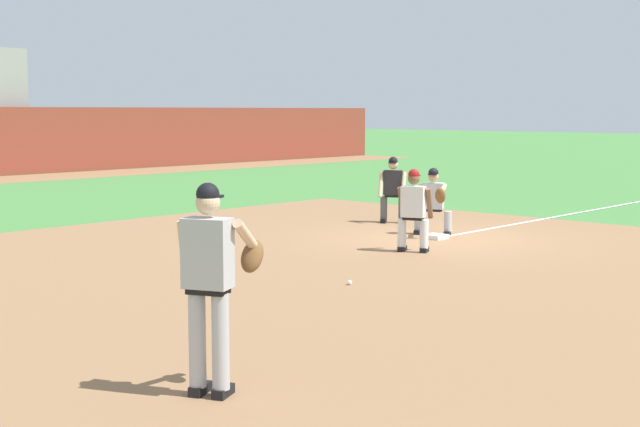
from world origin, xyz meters
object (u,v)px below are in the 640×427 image
Objects in this scene: first_base_bag at (435,237)px; pitcher at (212,276)px; first_baseman at (433,199)px; baserunner at (413,207)px; umpire at (393,187)px; baseball at (350,283)px.

pitcher reaches higher than first_base_bag.
pitcher is at bearing -155.74° from first_base_bag.
first_baseman is 0.92× the size of baserunner.
umpire reaches higher than first_baseman.
first_base_bag is at bearing -139.28° from first_baseman.
pitcher is (-9.13, -4.12, 1.01)m from first_base_bag.
pitcher reaches higher than umpire.
baserunner reaches higher than first_base_bag.
umpire is at bearing 30.72° from pitcher.
umpire is at bearing 60.86° from first_baseman.
pitcher is at bearing -149.28° from umpire.
baserunner is at bearing 20.57° from baseball.
umpire is (10.53, 6.26, -0.27)m from pitcher.
first_baseman is 2.07m from umpire.
pitcher is 10.52m from first_baseman.
umpire is (1.01, 1.80, 0.06)m from first_baseman.
first_base_bag reaches higher than baseball.
baserunner is at bearing -157.95° from first_base_bag.
baseball is at bearing -159.43° from baserunner.
baseball is 0.05× the size of umpire.
baseball is at bearing -146.86° from umpire.
first_base_bag is 1.86m from baserunner.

